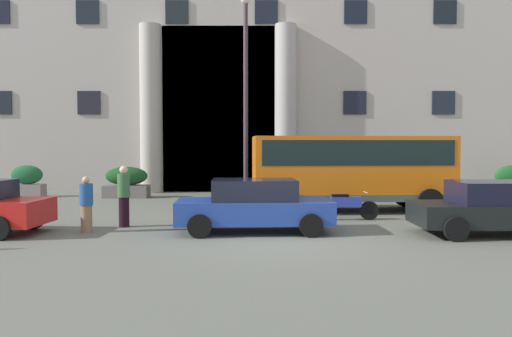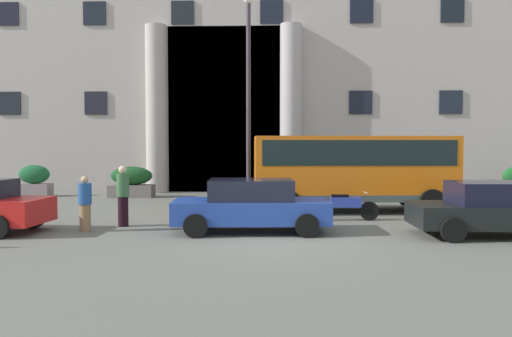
% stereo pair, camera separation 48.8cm
% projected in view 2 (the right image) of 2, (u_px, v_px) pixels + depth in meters
% --- Properties ---
extents(ground_plane, '(80.00, 64.00, 0.12)m').
position_uv_depth(ground_plane, '(272.00, 242.00, 12.75)').
color(ground_plane, '#5F6157').
extents(office_building_facade, '(33.48, 9.79, 20.49)m').
position_uv_depth(office_building_facade, '(271.00, 11.00, 29.72)').
color(office_building_facade, '#ACA39B').
rests_on(office_building_facade, ground_plane).
extents(orange_minibus, '(7.09, 2.93, 2.69)m').
position_uv_depth(orange_minibus, '(353.00, 167.00, 18.08)').
color(orange_minibus, orange).
rests_on(orange_minibus, ground_plane).
extents(bus_stop_sign, '(0.44, 0.08, 2.43)m').
position_uv_depth(bus_stop_sign, '(454.00, 167.00, 20.13)').
color(bus_stop_sign, '#9A9E1B').
rests_on(bus_stop_sign, ground_plane).
extents(hedge_planter_entrance_left, '(1.51, 0.73, 1.46)m').
position_uv_depth(hedge_planter_entrance_left, '(34.00, 181.00, 23.50)').
color(hedge_planter_entrance_left, gray).
rests_on(hedge_planter_entrance_left, ground_plane).
extents(hedge_planter_east, '(1.62, 0.72, 1.74)m').
position_uv_depth(hedge_planter_east, '(329.00, 179.00, 22.87)').
color(hedge_planter_east, gray).
rests_on(hedge_planter_east, ground_plane).
extents(hedge_planter_west, '(1.99, 0.94, 1.40)m').
position_uv_depth(hedge_planter_west, '(132.00, 182.00, 23.11)').
color(hedge_planter_west, '#68615E').
rests_on(hedge_planter_west, ground_plane).
extents(parked_sedan_second, '(4.28, 2.07, 1.44)m').
position_uv_depth(parked_sedan_second, '(251.00, 205.00, 13.83)').
color(parked_sedan_second, '#213D95').
rests_on(parked_sedan_second, ground_plane).
extents(parked_hatchback_near, '(4.47, 2.02, 1.42)m').
position_uv_depth(parked_hatchback_near, '(500.00, 209.00, 13.17)').
color(parked_hatchback_near, black).
rests_on(parked_hatchback_near, ground_plane).
extents(motorcycle_far_end, '(2.09, 0.55, 0.89)m').
position_uv_depth(motorcycle_far_end, '(344.00, 206.00, 15.95)').
color(motorcycle_far_end, black).
rests_on(motorcycle_far_end, ground_plane).
extents(pedestrian_man_crossing, '(0.36, 0.36, 1.53)m').
position_uv_depth(pedestrian_man_crossing, '(85.00, 204.00, 13.91)').
color(pedestrian_man_crossing, olive).
rests_on(pedestrian_man_crossing, ground_plane).
extents(pedestrian_woman_dark_dress, '(0.36, 0.36, 1.77)m').
position_uv_depth(pedestrian_woman_dark_dress, '(123.00, 196.00, 14.80)').
color(pedestrian_woman_dark_dress, black).
rests_on(pedestrian_woman_dark_dress, ground_plane).
extents(lamppost_plaza_centre, '(0.40, 0.40, 8.36)m').
position_uv_depth(lamppost_plaza_centre, '(248.00, 84.00, 20.25)').
color(lamppost_plaza_centre, '#3F303A').
rests_on(lamppost_plaza_centre, ground_plane).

